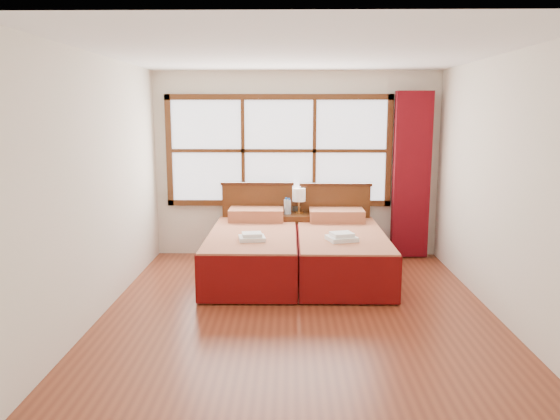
{
  "coord_description": "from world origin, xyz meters",
  "views": [
    {
      "loc": [
        -0.1,
        -5.46,
        2.03
      ],
      "look_at": [
        -0.2,
        0.7,
        0.93
      ],
      "focal_mm": 35.0,
      "sensor_mm": 36.0,
      "label": 1
    }
  ],
  "objects": [
    {
      "name": "towels_right",
      "position": [
        0.51,
        0.73,
        0.6
      ],
      "size": [
        0.39,
        0.36,
        0.1
      ],
      "rotation": [
        0.0,
        0.0,
        0.29
      ],
      "color": "white",
      "rests_on": "bed_right"
    },
    {
      "name": "lamp",
      "position": [
        0.04,
        2.05,
        0.89
      ],
      "size": [
        0.18,
        0.18,
        0.35
      ],
      "color": "#C4883F",
      "rests_on": "nightstand"
    },
    {
      "name": "wall_back",
      "position": [
        0.0,
        2.25,
        1.3
      ],
      "size": [
        4.0,
        0.0,
        4.0
      ],
      "primitive_type": "plane",
      "rotation": [
        1.57,
        0.0,
        0.0
      ],
      "color": "silver",
      "rests_on": "floor"
    },
    {
      "name": "curtain",
      "position": [
        1.6,
        2.11,
        1.17
      ],
      "size": [
        0.5,
        0.16,
        2.3
      ],
      "primitive_type": "cube",
      "color": "maroon",
      "rests_on": "wall_back"
    },
    {
      "name": "towels_left",
      "position": [
        -0.53,
        0.71,
        0.61
      ],
      "size": [
        0.33,
        0.3,
        0.09
      ],
      "rotation": [
        0.0,
        0.0,
        0.16
      ],
      "color": "white",
      "rests_on": "bed_left"
    },
    {
      "name": "bottle_far",
      "position": [
        -0.1,
        1.98,
        0.74
      ],
      "size": [
        0.06,
        0.06,
        0.22
      ],
      "color": "#A7C0D7",
      "rests_on": "nightstand"
    },
    {
      "name": "wall_right",
      "position": [
        2.0,
        0.0,
        1.3
      ],
      "size": [
        0.0,
        4.5,
        4.5
      ],
      "primitive_type": "plane",
      "rotation": [
        1.57,
        0.0,
        -1.57
      ],
      "color": "silver",
      "rests_on": "floor"
    },
    {
      "name": "ceiling",
      "position": [
        0.0,
        0.0,
        2.6
      ],
      "size": [
        4.5,
        4.5,
        0.0
      ],
      "primitive_type": "plane",
      "rotation": [
        3.14,
        0.0,
        0.0
      ],
      "color": "white",
      "rests_on": "wall_back"
    },
    {
      "name": "wall_left",
      "position": [
        -2.0,
        0.0,
        1.3
      ],
      "size": [
        0.0,
        4.5,
        4.5
      ],
      "primitive_type": "plane",
      "rotation": [
        1.57,
        0.0,
        1.57
      ],
      "color": "silver",
      "rests_on": "floor"
    },
    {
      "name": "bed_left",
      "position": [
        -0.55,
        1.2,
        0.32
      ],
      "size": [
        1.09,
        2.11,
        1.06
      ],
      "color": "#3A1A0C",
      "rests_on": "floor"
    },
    {
      "name": "bottle_near",
      "position": [
        -0.14,
        1.97,
        0.75
      ],
      "size": [
        0.06,
        0.06,
        0.23
      ],
      "color": "#A7C0D7",
      "rests_on": "nightstand"
    },
    {
      "name": "nightstand",
      "position": [
        -0.06,
        1.99,
        0.32
      ],
      "size": [
        0.48,
        0.47,
        0.64
      ],
      "color": "#4E2811",
      "rests_on": "floor"
    },
    {
      "name": "bed_right",
      "position": [
        0.55,
        1.2,
        0.32
      ],
      "size": [
        1.08,
        2.1,
        1.05
      ],
      "color": "#3A1A0C",
      "rests_on": "floor"
    },
    {
      "name": "floor",
      "position": [
        0.0,
        0.0,
        0.0
      ],
      "size": [
        4.5,
        4.5,
        0.0
      ],
      "primitive_type": "plane",
      "color": "brown",
      "rests_on": "ground"
    },
    {
      "name": "window",
      "position": [
        -0.25,
        2.21,
        1.5
      ],
      "size": [
        3.16,
        0.06,
        1.56
      ],
      "color": "white",
      "rests_on": "wall_back"
    }
  ]
}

